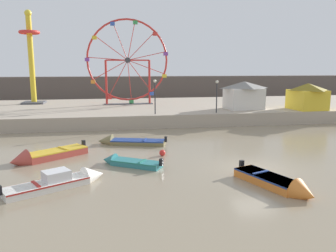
{
  "coord_description": "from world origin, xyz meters",
  "views": [
    {
      "loc": [
        -8.66,
        -18.75,
        6.29
      ],
      "look_at": [
        -4.1,
        7.98,
        1.43
      ],
      "focal_mm": 35.66,
      "sensor_mm": 36.0,
      "label": 1
    }
  ],
  "objects_px": {
    "ferris_wheel_red_frame": "(128,62)",
    "promenade_lamp_far": "(217,91)",
    "drop_tower_yellow_tower": "(31,57)",
    "motorboat_white_red_stripe": "(65,180)",
    "motorboat_teal_painted": "(126,162)",
    "motorboat_orange_hull": "(280,184)",
    "motorboat_olive_wood": "(125,142)",
    "carnival_booth_yellow_awning": "(307,96)",
    "promenade_lamp_near": "(155,91)",
    "motorboat_faded_red": "(44,156)",
    "carnival_booth_white_ticket": "(244,95)",
    "mooring_buoy_orange": "(162,153)"
  },
  "relations": [
    {
      "from": "promenade_lamp_far",
      "to": "motorboat_teal_painted",
      "type": "bearing_deg",
      "value": -127.71
    },
    {
      "from": "motorboat_teal_painted",
      "to": "motorboat_orange_hull",
      "type": "xyz_separation_m",
      "value": [
        7.67,
        -5.63,
        0.06
      ]
    },
    {
      "from": "motorboat_white_red_stripe",
      "to": "ferris_wheel_red_frame",
      "type": "distance_m",
      "value": 27.66
    },
    {
      "from": "motorboat_teal_painted",
      "to": "motorboat_olive_wood",
      "type": "relative_size",
      "value": 0.7
    },
    {
      "from": "motorboat_orange_hull",
      "to": "drop_tower_yellow_tower",
      "type": "relative_size",
      "value": 0.41
    },
    {
      "from": "drop_tower_yellow_tower",
      "to": "motorboat_orange_hull",
      "type": "bearing_deg",
      "value": -59.46
    },
    {
      "from": "motorboat_faded_red",
      "to": "drop_tower_yellow_tower",
      "type": "distance_m",
      "value": 25.68
    },
    {
      "from": "motorboat_orange_hull",
      "to": "drop_tower_yellow_tower",
      "type": "xyz_separation_m",
      "value": [
        -18.76,
        31.8,
        7.23
      ]
    },
    {
      "from": "motorboat_white_red_stripe",
      "to": "promenade_lamp_near",
      "type": "xyz_separation_m",
      "value": [
        7.07,
        16.61,
        3.47
      ]
    },
    {
      "from": "motorboat_white_red_stripe",
      "to": "carnival_booth_white_ticket",
      "type": "bearing_deg",
      "value": 17.03
    },
    {
      "from": "drop_tower_yellow_tower",
      "to": "motorboat_white_red_stripe",
      "type": "bearing_deg",
      "value": -75.38
    },
    {
      "from": "motorboat_white_red_stripe",
      "to": "carnival_booth_yellow_awning",
      "type": "xyz_separation_m",
      "value": [
        24.9,
        17.47,
        2.67
      ]
    },
    {
      "from": "ferris_wheel_red_frame",
      "to": "drop_tower_yellow_tower",
      "type": "distance_m",
      "value": 12.84
    },
    {
      "from": "motorboat_teal_painted",
      "to": "carnival_booth_white_ticket",
      "type": "distance_m",
      "value": 21.63
    },
    {
      "from": "motorboat_orange_hull",
      "to": "mooring_buoy_orange",
      "type": "height_order",
      "value": "motorboat_orange_hull"
    },
    {
      "from": "motorboat_teal_painted",
      "to": "mooring_buoy_orange",
      "type": "relative_size",
      "value": 9.16
    },
    {
      "from": "motorboat_white_red_stripe",
      "to": "carnival_booth_white_ticket",
      "type": "height_order",
      "value": "carnival_booth_white_ticket"
    },
    {
      "from": "promenade_lamp_far",
      "to": "mooring_buoy_orange",
      "type": "xyz_separation_m",
      "value": [
        -7.65,
        -11.46,
        -3.45
      ]
    },
    {
      "from": "motorboat_faded_red",
      "to": "carnival_booth_yellow_awning",
      "type": "height_order",
      "value": "carnival_booth_yellow_awning"
    },
    {
      "from": "mooring_buoy_orange",
      "to": "motorboat_orange_hull",
      "type": "bearing_deg",
      "value": -56.01
    },
    {
      "from": "motorboat_olive_wood",
      "to": "promenade_lamp_far",
      "type": "distance_m",
      "value": 12.98
    },
    {
      "from": "motorboat_orange_hull",
      "to": "motorboat_faded_red",
      "type": "bearing_deg",
      "value": -141.16
    },
    {
      "from": "motorboat_faded_red",
      "to": "motorboat_orange_hull",
      "type": "xyz_separation_m",
      "value": [
        13.19,
        -7.79,
        -0.02
      ]
    },
    {
      "from": "carnival_booth_white_ticket",
      "to": "mooring_buoy_orange",
      "type": "relative_size",
      "value": 10.7
    },
    {
      "from": "mooring_buoy_orange",
      "to": "carnival_booth_white_ticket",
      "type": "bearing_deg",
      "value": 50.02
    },
    {
      "from": "motorboat_white_red_stripe",
      "to": "motorboat_olive_wood",
      "type": "relative_size",
      "value": 0.93
    },
    {
      "from": "motorboat_faded_red",
      "to": "ferris_wheel_red_frame",
      "type": "height_order",
      "value": "ferris_wheel_red_frame"
    },
    {
      "from": "motorboat_olive_wood",
      "to": "ferris_wheel_red_frame",
      "type": "height_order",
      "value": "ferris_wheel_red_frame"
    },
    {
      "from": "promenade_lamp_near",
      "to": "mooring_buoy_orange",
      "type": "xyz_separation_m",
      "value": [
        -1.01,
        -11.54,
        -3.53
      ]
    },
    {
      "from": "motorboat_white_red_stripe",
      "to": "motorboat_orange_hull",
      "type": "xyz_separation_m",
      "value": [
        11.09,
        -2.4,
        -0.01
      ]
    },
    {
      "from": "motorboat_teal_painted",
      "to": "promenade_lamp_near",
      "type": "distance_m",
      "value": 14.32
    },
    {
      "from": "drop_tower_yellow_tower",
      "to": "promenade_lamp_near",
      "type": "height_order",
      "value": "drop_tower_yellow_tower"
    },
    {
      "from": "drop_tower_yellow_tower",
      "to": "carnival_booth_yellow_awning",
      "type": "distance_m",
      "value": 34.98
    },
    {
      "from": "promenade_lamp_near",
      "to": "carnival_booth_yellow_awning",
      "type": "bearing_deg",
      "value": 2.76
    },
    {
      "from": "ferris_wheel_red_frame",
      "to": "drop_tower_yellow_tower",
      "type": "bearing_deg",
      "value": 166.63
    },
    {
      "from": "motorboat_white_red_stripe",
      "to": "motorboat_olive_wood",
      "type": "bearing_deg",
      "value": 38.98
    },
    {
      "from": "motorboat_olive_wood",
      "to": "carnival_booth_white_ticket",
      "type": "distance_m",
      "value": 17.6
    },
    {
      "from": "mooring_buoy_orange",
      "to": "carnival_booth_yellow_awning",
      "type": "bearing_deg",
      "value": 33.35
    },
    {
      "from": "motorboat_olive_wood",
      "to": "drop_tower_yellow_tower",
      "type": "xyz_separation_m",
      "value": [
        -11.22,
        20.18,
        7.29
      ]
    },
    {
      "from": "motorboat_white_red_stripe",
      "to": "mooring_buoy_orange",
      "type": "bearing_deg",
      "value": 9.98
    },
    {
      "from": "ferris_wheel_red_frame",
      "to": "promenade_lamp_far",
      "type": "distance_m",
      "value": 13.69
    },
    {
      "from": "motorboat_faded_red",
      "to": "mooring_buoy_orange",
      "type": "relative_size",
      "value": 11.59
    },
    {
      "from": "promenade_lamp_near",
      "to": "promenade_lamp_far",
      "type": "xyz_separation_m",
      "value": [
        6.64,
        -0.09,
        -0.08
      ]
    },
    {
      "from": "motorboat_olive_wood",
      "to": "mooring_buoy_orange",
      "type": "relative_size",
      "value": 13.03
    },
    {
      "from": "motorboat_olive_wood",
      "to": "motorboat_white_red_stripe",
      "type": "bearing_deg",
      "value": 84.74
    },
    {
      "from": "promenade_lamp_near",
      "to": "motorboat_white_red_stripe",
      "type": "bearing_deg",
      "value": -113.04
    },
    {
      "from": "carnival_booth_yellow_awning",
      "to": "ferris_wheel_red_frame",
      "type": "bearing_deg",
      "value": 152.58
    },
    {
      "from": "motorboat_orange_hull",
      "to": "carnival_booth_yellow_awning",
      "type": "distance_m",
      "value": 24.35
    },
    {
      "from": "drop_tower_yellow_tower",
      "to": "motorboat_olive_wood",
      "type": "bearing_deg",
      "value": -60.93
    },
    {
      "from": "motorboat_olive_wood",
      "to": "carnival_booth_yellow_awning",
      "type": "height_order",
      "value": "carnival_booth_yellow_awning"
    }
  ]
}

